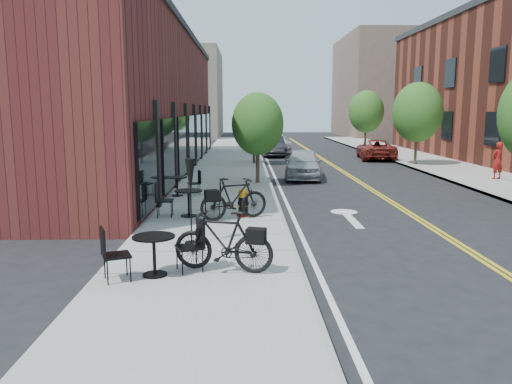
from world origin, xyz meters
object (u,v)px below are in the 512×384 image
object	(u,v)px
fire_hydrant	(243,203)
bistro_set_b	(189,199)
patio_umbrella	(190,183)
parked_car_c	(271,141)
bicycle_right	(234,199)
parked_car_far	(376,149)
bicycle_left	(223,241)
parked_car_b	(273,146)
bistro_set_a	(154,250)
bistro_set_c	(177,183)
pedestrian	(497,160)
parked_car_a	(303,164)

from	to	relation	value
fire_hydrant	bistro_set_b	world-z (taller)	bistro_set_b
patio_umbrella	parked_car_c	xyz separation A→B (m)	(3.26, 26.82, -0.72)
bicycle_right	patio_umbrella	size ratio (longest dim) A/B	1.01
bicycle_right	parked_car_far	xyz separation A→B (m)	(8.86, 18.35, -0.08)
bicycle_left	patio_umbrella	size ratio (longest dim) A/B	1.00
bicycle_left	parked_car_b	distance (m)	25.60
bicycle_right	bistro_set_b	size ratio (longest dim) A/B	1.07
bistro_set_a	bistro_set_c	world-z (taller)	bistro_set_a
patio_umbrella	pedestrian	size ratio (longest dim) A/B	1.19
bicycle_right	pedestrian	size ratio (longest dim) A/B	1.20
bicycle_right	pedestrian	world-z (taller)	pedestrian
parked_car_c	pedestrian	world-z (taller)	pedestrian
bicycle_left	bistro_set_a	size ratio (longest dim) A/B	1.06
parked_car_a	parked_car_far	size ratio (longest dim) A/B	0.88
fire_hydrant	parked_car_a	distance (m)	9.39
bicycle_left	parked_car_c	bearing A→B (deg)	-169.53
bistro_set_b	bistro_set_c	xyz separation A→B (m)	(-0.81, 3.54, -0.05)
bicycle_left	bistro_set_a	distance (m)	1.30
bicycle_right	parked_car_c	bearing A→B (deg)	-28.21
patio_umbrella	parked_car_a	distance (m)	12.65
bistro_set_b	patio_umbrella	world-z (taller)	patio_umbrella
bicycle_right	parked_car_far	bearing A→B (deg)	-48.52
fire_hydrant	pedestrian	distance (m)	13.76
fire_hydrant	parked_car_b	world-z (taller)	parked_car_b
fire_hydrant	bistro_set_b	size ratio (longest dim) A/B	0.45
bistro_set_c	pedestrian	bearing A→B (deg)	-0.28
patio_umbrella	parked_car_a	world-z (taller)	patio_umbrella
bicycle_left	parked_car_far	bearing A→B (deg)	173.93
patio_umbrella	parked_car_b	size ratio (longest dim) A/B	0.47
bistro_set_a	parked_car_b	size ratio (longest dim) A/B	0.44
bicycle_right	bistro_set_a	xyz separation A→B (m)	(-1.40, -4.83, -0.10)
bicycle_right	bicycle_left	bearing A→B (deg)	155.81
bistro_set_a	pedestrian	distance (m)	18.41
bistro_set_b	parked_car_b	size ratio (longest dim) A/B	0.45
fire_hydrant	parked_car_b	size ratio (longest dim) A/B	0.20
parked_car_b	pedestrian	bearing A→B (deg)	-56.96
fire_hydrant	bicycle_right	size ratio (longest dim) A/B	0.42
fire_hydrant	parked_car_far	size ratio (longest dim) A/B	0.18
bistro_set_a	parked_car_a	distance (m)	14.92
patio_umbrella	bistro_set_c	bearing A→B (deg)	100.36
parked_car_far	pedestrian	bearing A→B (deg)	112.13
patio_umbrella	parked_car_c	world-z (taller)	patio_umbrella
parked_car_b	parked_car_far	xyz separation A→B (m)	(6.60, -2.54, -0.05)
pedestrian	fire_hydrant	bearing A→B (deg)	13.98
bistro_set_a	bicycle_left	bearing A→B (deg)	-12.19
fire_hydrant	bistro_set_a	xyz separation A→B (m)	(-1.66, -5.28, 0.10)
bistro_set_a	parked_car_far	size ratio (longest dim) A/B	0.40
bicycle_right	bistro_set_c	world-z (taller)	bicycle_right
parked_car_b	patio_umbrella	bearing A→B (deg)	-101.14
parked_car_a	parked_car_c	distance (m)	14.87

